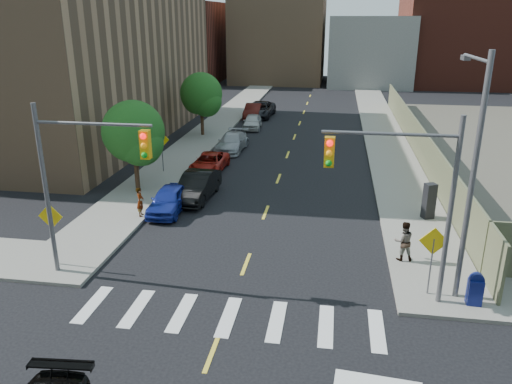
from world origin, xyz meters
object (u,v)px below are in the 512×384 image
(payphone, at_px, (429,201))
(parked_car_silver, at_px, (232,142))
(parked_car_maroon, at_px, (253,111))
(pedestrian_east, at_px, (404,241))
(mailbox, at_px, (475,289))
(pedestrian_west, at_px, (140,202))
(parked_car_red, at_px, (209,163))
(parked_car_blue, at_px, (169,200))
(parked_car_grey, at_px, (260,109))
(parked_car_black, at_px, (197,186))
(parked_car_white, at_px, (252,122))

(payphone, bearing_deg, parked_car_silver, 111.62)
(parked_car_maroon, height_order, pedestrian_east, pedestrian_east)
(mailbox, bearing_deg, pedestrian_west, 158.38)
(parked_car_red, height_order, payphone, payphone)
(parked_car_blue, distance_m, mailbox, 15.67)
(parked_car_silver, height_order, parked_car_grey, parked_car_grey)
(parked_car_maroon, distance_m, pedestrian_west, 27.46)
(parked_car_black, distance_m, payphone, 12.67)
(parked_car_black, distance_m, parked_car_red, 5.41)
(parked_car_blue, relative_size, parked_car_black, 0.87)
(parked_car_blue, xyz_separation_m, parked_car_grey, (0.74, 27.27, 0.10))
(mailbox, xyz_separation_m, pedestrian_east, (-2.15, 3.19, 0.26))
(parked_car_black, relative_size, parked_car_white, 1.19)
(parked_car_red, relative_size, parked_car_grey, 0.77)
(parked_car_white, bearing_deg, parked_car_black, -93.89)
(pedestrian_east, bearing_deg, pedestrian_west, -22.15)
(parked_car_black, xyz_separation_m, pedestrian_west, (-2.10, -3.35, 0.14))
(parked_car_maroon, xyz_separation_m, parked_car_grey, (0.51, 0.99, 0.04))
(parked_car_red, bearing_deg, parked_car_blue, -91.39)
(parked_car_blue, bearing_deg, parked_car_maroon, 88.69)
(parked_car_maroon, height_order, parked_car_grey, parked_car_grey)
(pedestrian_east, bearing_deg, parked_car_red, -54.87)
(parked_car_silver, relative_size, parked_car_white, 1.21)
(parked_car_black, relative_size, parked_car_red, 1.07)
(parked_car_silver, relative_size, parked_car_maroon, 1.05)
(parked_car_white, relative_size, parked_car_grey, 0.69)
(parked_car_white, distance_m, parked_car_maroon, 4.88)
(parked_car_red, xyz_separation_m, parked_car_maroon, (-0.09, 18.71, 0.14))
(parked_car_white, bearing_deg, pedestrian_east, -71.05)
(parked_car_red, bearing_deg, parked_car_grey, 89.81)
(parked_car_black, height_order, parked_car_maroon, parked_car_black)
(parked_car_red, relative_size, pedestrian_west, 2.86)
(parked_car_white, bearing_deg, parked_car_grey, 88.15)
(parked_car_grey, bearing_deg, parked_car_silver, -86.80)
(parked_car_blue, relative_size, parked_car_grey, 0.72)
(parked_car_maroon, bearing_deg, parked_car_white, -83.16)
(mailbox, relative_size, pedestrian_west, 0.81)
(mailbox, distance_m, payphone, 8.24)
(parked_car_white, bearing_deg, payphone, -62.36)
(parked_car_maroon, bearing_deg, parked_car_grey, 61.27)
(parked_car_blue, bearing_deg, parked_car_red, 86.77)
(parked_car_white, bearing_deg, parked_car_blue, -96.42)
(parked_car_blue, bearing_deg, pedestrian_west, -136.04)
(parked_car_red, bearing_deg, payphone, -25.68)
(parked_car_grey, height_order, mailbox, parked_car_grey)
(parked_car_red, relative_size, parked_car_white, 1.11)
(parked_car_blue, distance_m, parked_car_white, 21.47)
(parked_car_black, xyz_separation_m, parked_car_red, (-0.63, 5.37, -0.16))
(pedestrian_west, bearing_deg, parked_car_black, -42.26)
(parked_car_blue, relative_size, parked_car_silver, 0.85)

